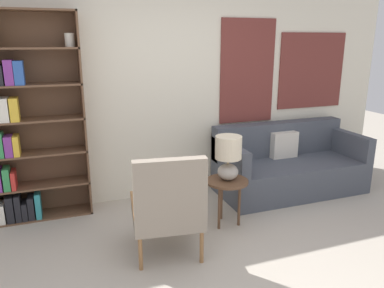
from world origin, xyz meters
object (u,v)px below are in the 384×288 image
object	(u,v)px
armchair	(169,205)
table_lamp	(228,155)
side_table	(227,186)
bookshelf	(16,126)
couch	(288,167)

from	to	relation	value
armchair	table_lamp	bearing A→B (deg)	28.83
armchair	side_table	world-z (taller)	armchair
armchair	table_lamp	xyz separation A→B (m)	(0.77, 0.42, 0.25)
side_table	armchair	bearing A→B (deg)	-151.56
bookshelf	armchair	world-z (taller)	bookshelf
bookshelf	couch	bearing A→B (deg)	-4.69
bookshelf	couch	world-z (taller)	bookshelf
side_table	table_lamp	bearing A→B (deg)	49.74
armchair	couch	distance (m)	2.19
couch	side_table	world-z (taller)	couch
armchair	side_table	bearing A→B (deg)	28.44
armchair	bookshelf	bearing A→B (deg)	134.17
couch	side_table	xyz separation A→B (m)	(-1.16, -0.62, 0.12)
bookshelf	table_lamp	xyz separation A→B (m)	(2.01, -0.86, -0.27)
side_table	bookshelf	bearing A→B (deg)	156.38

